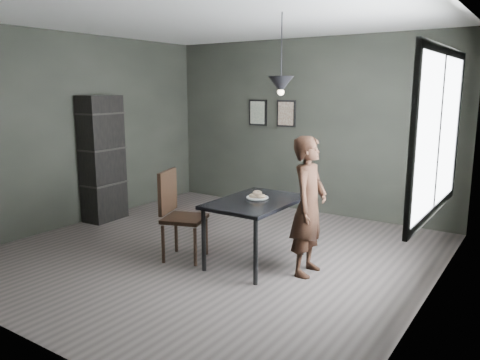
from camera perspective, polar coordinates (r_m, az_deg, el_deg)
The scene contains 13 objects.
ground at distance 5.91m, azimuth -3.13°, elevation -8.79°, with size 5.00×5.00×0.00m, color #35302E.
back_wall at distance 7.72m, azimuth 8.04°, elevation 6.48°, with size 5.00×0.10×2.80m, color black.
ceiling at distance 5.61m, azimuth -3.44°, elevation 19.19°, with size 5.00×5.00×0.02m.
window_assembly at distance 4.73m, azimuth 23.08°, elevation 5.26°, with size 0.04×1.96×1.56m.
cafe_table at distance 5.39m, azimuth 1.92°, elevation -3.28°, with size 0.80×1.20×0.75m.
white_plate at distance 5.43m, azimuth 2.13°, elevation -2.23°, with size 0.23×0.23×0.01m, color silver.
donut_pile at distance 5.43m, azimuth 2.13°, elevation -1.84°, with size 0.20×0.16×0.08m.
woman at distance 5.10m, azimuth 8.38°, elevation -3.18°, with size 0.55×0.36×1.52m, color black.
wood_chair at distance 5.59m, azimuth -7.69°, elevation -3.52°, with size 0.59×0.59×1.07m.
shelf_unit at distance 7.44m, azimuth -16.41°, elevation 2.50°, with size 0.36×0.64×1.91m, color black.
pendant_lamp at distance 5.18m, azimuth 5.01°, elevation 11.53°, with size 0.28×0.28×0.86m.
framed_print_left at distance 8.12m, azimuth 2.19°, elevation 8.21°, with size 0.34×0.04×0.44m.
framed_print_right at distance 7.84m, azimuth 5.65°, elevation 8.06°, with size 0.34×0.04×0.44m.
Camera 1 is at (3.35, -4.43, 2.01)m, focal length 35.00 mm.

